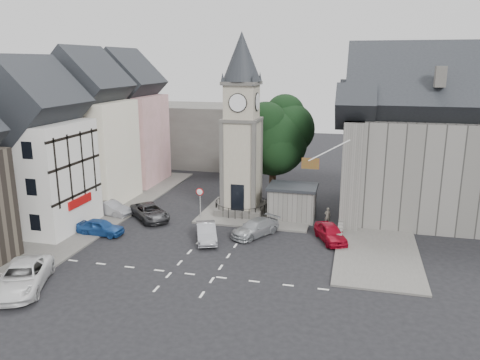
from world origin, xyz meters
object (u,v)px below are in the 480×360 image
(clock_tower, at_px, (242,126))
(stone_shelter, at_px, (292,202))
(car_east_red, at_px, (331,233))
(pedestrian, at_px, (328,216))
(car_west_blue, at_px, (100,227))

(clock_tower, distance_m, stone_shelter, 8.15)
(stone_shelter, distance_m, car_east_red, 6.08)
(clock_tower, distance_m, pedestrian, 10.95)
(pedestrian, bearing_deg, car_east_red, 78.54)
(car_west_blue, bearing_deg, clock_tower, -47.90)
(stone_shelter, relative_size, car_west_blue, 1.11)
(car_east_red, xyz_separation_m, pedestrian, (-0.50, 3.96, 0.06))
(stone_shelter, height_order, car_west_blue, stone_shelter)
(clock_tower, xyz_separation_m, car_west_blue, (-9.75, -8.39, -7.46))
(car_west_blue, bearing_deg, pedestrian, -66.76)
(clock_tower, height_order, car_west_blue, clock_tower)
(car_west_blue, relative_size, car_east_red, 0.95)
(car_east_red, bearing_deg, car_west_blue, 165.59)
(stone_shelter, xyz_separation_m, car_west_blue, (-14.55, -7.90, -0.89))
(clock_tower, relative_size, pedestrian, 10.81)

